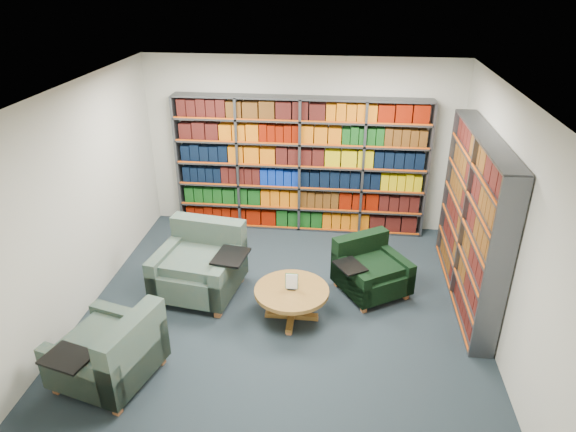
# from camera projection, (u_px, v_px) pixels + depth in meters

# --- Properties ---
(room_shell) EXTENTS (5.02, 5.02, 2.82)m
(room_shell) POSITION_uv_depth(u_px,v_px,m) (282.00, 211.00, 6.02)
(room_shell) COLOR black
(room_shell) RESTS_ON ground
(bookshelf_back) EXTENTS (4.00, 0.28, 2.20)m
(bookshelf_back) POSITION_uv_depth(u_px,v_px,m) (300.00, 166.00, 8.25)
(bookshelf_back) COLOR #47494F
(bookshelf_back) RESTS_ON ground
(bookshelf_right) EXTENTS (0.28, 2.50, 2.20)m
(bookshelf_right) POSITION_uv_depth(u_px,v_px,m) (473.00, 222.00, 6.46)
(bookshelf_right) COLOR #47494F
(bookshelf_right) RESTS_ON ground
(chair_teal_left) EXTENTS (1.29, 1.16, 0.93)m
(chair_teal_left) POSITION_uv_depth(u_px,v_px,m) (202.00, 265.00, 6.89)
(chair_teal_left) COLOR #042939
(chair_teal_left) RESTS_ON ground
(chair_green_right) EXTENTS (1.12, 1.12, 0.74)m
(chair_green_right) POSITION_uv_depth(u_px,v_px,m) (368.00, 270.00, 6.92)
(chair_green_right) COLOR black
(chair_green_right) RESTS_ON ground
(chair_teal_front) EXTENTS (1.14, 1.21, 0.84)m
(chair_teal_front) POSITION_uv_depth(u_px,v_px,m) (114.00, 355.00, 5.35)
(chair_teal_front) COLOR #042939
(chair_teal_front) RESTS_ON ground
(coffee_table) EXTENTS (0.92, 0.92, 0.65)m
(coffee_table) POSITION_uv_depth(u_px,v_px,m) (292.00, 295.00, 6.31)
(coffee_table) COLOR #9E6936
(coffee_table) RESTS_ON ground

